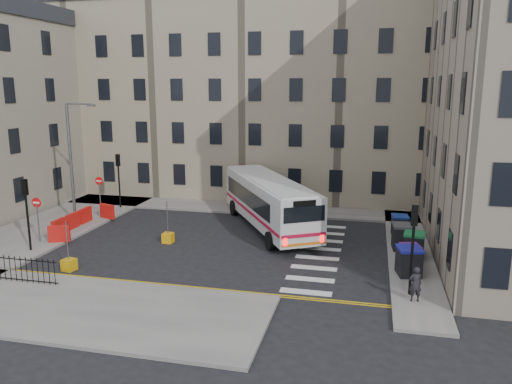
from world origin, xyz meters
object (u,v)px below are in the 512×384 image
at_px(wheelie_bin_a, 409,261).
at_px(wheelie_bin_d, 403,237).
at_px(bus, 269,200).
at_px(wheelie_bin_c, 414,245).
at_px(streetlamp, 71,161).
at_px(bollard_chevron, 69,265).
at_px(wheelie_bin_e, 400,225).
at_px(bollard_yellow, 168,238).
at_px(pedestrian, 415,284).
at_px(wheelie_bin_b, 410,256).

relative_size(wheelie_bin_a, wheelie_bin_d, 1.00).
relative_size(bus, wheelie_bin_c, 8.58).
bearing_deg(wheelie_bin_c, streetlamp, -177.74).
xyz_separation_m(streetlamp, wheelie_bin_c, (22.13, -2.24, -3.50)).
height_order(bus, bollard_chevron, bus).
xyz_separation_m(wheelie_bin_e, bollard_yellow, (-13.67, -4.27, -0.49)).
bearing_deg(bollard_chevron, bus, 49.68).
distance_m(wheelie_bin_a, wheelie_bin_c, 2.86).
relative_size(wheelie_bin_d, pedestrian, 0.93).
bearing_deg(wheelie_bin_b, streetlamp, 155.61).
bearing_deg(streetlamp, bollard_chevron, -59.15).
distance_m(bus, wheelie_bin_b, 10.47).
height_order(wheelie_bin_b, wheelie_bin_d, wheelie_bin_d).
relative_size(wheelie_bin_c, wheelie_bin_e, 1.08).
distance_m(bus, pedestrian, 13.30).
relative_size(bus, wheelie_bin_d, 8.08).
bearing_deg(bollard_yellow, bollard_chevron, -119.73).
height_order(wheelie_bin_b, bollard_yellow, wheelie_bin_b).
height_order(pedestrian, bollard_yellow, pedestrian).
bearing_deg(wheelie_bin_e, wheelie_bin_c, -86.37).
relative_size(streetlamp, pedestrian, 5.21).
bearing_deg(pedestrian, wheelie_bin_e, -104.96).
xyz_separation_m(wheelie_bin_b, wheelie_bin_e, (-0.26, 5.63, 0.05)).
xyz_separation_m(bollard_yellow, bollard_chevron, (-3.13, -5.47, 0.00)).
distance_m(bus, bollard_yellow, 7.10).
xyz_separation_m(bus, wheelie_bin_c, (8.93, -4.17, -1.06)).
bearing_deg(wheelie_bin_b, wheelie_bin_a, -111.26).
height_order(bus, bollard_yellow, bus).
height_order(wheelie_bin_c, wheelie_bin_d, wheelie_bin_d).
distance_m(wheelie_bin_b, wheelie_bin_d, 2.90).
bearing_deg(wheelie_bin_c, pedestrian, -85.51).
height_order(wheelie_bin_d, bollard_chevron, wheelie_bin_d).
relative_size(bus, bollard_yellow, 19.64).
relative_size(bus, wheelie_bin_b, 9.41).
height_order(wheelie_bin_a, wheelie_bin_b, wheelie_bin_a).
distance_m(wheelie_bin_a, pedestrian, 3.15).
bearing_deg(bus, streetlamp, 157.99).
height_order(streetlamp, bollard_yellow, streetlamp).
height_order(bus, wheelie_bin_c, bus).
distance_m(wheelie_bin_e, bollard_chevron, 19.43).
relative_size(wheelie_bin_d, wheelie_bin_e, 1.14).
distance_m(pedestrian, bollard_yellow, 14.99).
bearing_deg(bollard_chevron, bollard_yellow, 60.27).
bearing_deg(bollard_yellow, pedestrian, -22.33).
distance_m(wheelie_bin_a, bollard_yellow, 14.03).
xyz_separation_m(bus, wheelie_bin_e, (8.38, -0.18, -1.10)).
bearing_deg(bus, bollard_yellow, -170.26).
bearing_deg(bollard_chevron, wheelie_bin_e, 30.12).
distance_m(bus, wheelie_bin_d, 8.95).
xyz_separation_m(bus, bollard_chevron, (-8.42, -9.92, -1.60)).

